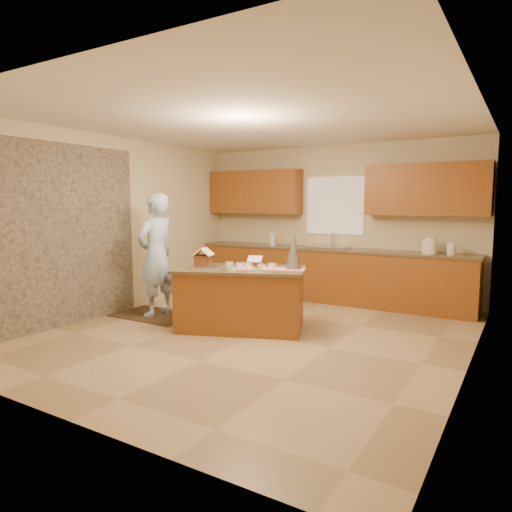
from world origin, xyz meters
name	(u,v)px	position (x,y,z in m)	size (l,w,h in m)	color
floor	(255,335)	(0.00, 0.00, 0.00)	(5.50, 5.50, 0.00)	tan
ceiling	(255,120)	(0.00, 0.00, 2.70)	(5.50, 5.50, 0.00)	silver
wall_back	(335,223)	(0.00, 2.75, 1.35)	(5.50, 5.50, 0.00)	beige
wall_front	(62,249)	(0.00, -2.75, 1.35)	(5.50, 5.50, 0.00)	beige
wall_left	(116,225)	(-2.50, 0.00, 1.35)	(5.50, 5.50, 0.00)	beige
wall_right	(474,238)	(2.50, 0.00, 1.35)	(5.50, 5.50, 0.00)	beige
stone_accent	(72,235)	(-2.48, -0.80, 1.25)	(2.50, 2.50, 0.00)	gray
window_curtain	(335,206)	(0.00, 2.72, 1.65)	(1.05, 0.03, 1.00)	white
back_counter_base	(328,276)	(0.00, 2.45, 0.44)	(4.80, 0.60, 0.88)	brown
back_counter_top	(328,249)	(0.00, 2.45, 0.90)	(4.85, 0.63, 0.04)	brown
upper_cabinet_left	(255,192)	(-1.55, 2.57, 1.90)	(1.85, 0.35, 0.80)	#975C20
upper_cabinet_right	(426,190)	(1.55, 2.57, 1.90)	(1.85, 0.35, 0.80)	#975C20
sink	(328,250)	(0.00, 2.45, 0.89)	(0.70, 0.45, 0.12)	silver
faucet	(332,239)	(0.00, 2.63, 1.06)	(0.03, 0.03, 0.28)	silver
island_base	(241,300)	(-0.31, 0.15, 0.40)	(1.63, 0.81, 0.79)	brown
island_top	(240,269)	(-0.31, 0.15, 0.81)	(1.70, 0.89, 0.04)	brown
table_runner	(271,269)	(0.07, 0.29, 0.83)	(0.90, 0.33, 0.01)	red
baking_tray	(203,267)	(-0.76, -0.08, 0.84)	(0.42, 0.31, 0.02)	silver
cookbook	(255,259)	(-0.31, 0.51, 0.91)	(0.20, 0.02, 0.16)	white
tinsel_tree	(294,250)	(0.33, 0.44, 1.08)	(0.20, 0.20, 0.50)	#9FA0AB
rug	(155,315)	(-1.82, 0.10, 0.01)	(1.24, 0.81, 0.01)	black
boy	(156,255)	(-1.77, 0.10, 0.93)	(0.67, 0.44, 1.83)	#ADC9F6
canister_a	(427,247)	(1.62, 2.45, 1.02)	(0.15, 0.15, 0.21)	white
canister_b	(431,246)	(1.68, 2.45, 1.04)	(0.17, 0.17, 0.24)	white
canister_c	(452,249)	(1.97, 2.45, 1.01)	(0.13, 0.13, 0.19)	white
paper_towel	(273,239)	(-1.10, 2.45, 1.03)	(0.10, 0.10, 0.22)	white
gingerbread_house	(203,259)	(-0.76, -0.08, 0.95)	(0.32, 0.33, 0.25)	brown
candy_bowls	(249,266)	(-0.25, 0.26, 0.86)	(0.70, 0.64, 0.05)	#C82369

